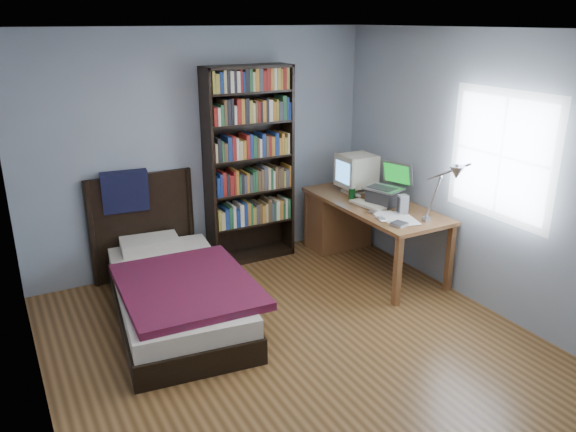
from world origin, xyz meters
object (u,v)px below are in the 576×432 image
object	(u,v)px
speaker	(403,204)
bookshelf	(249,166)
crt_monitor	(356,171)
keyboard	(368,205)
desk	(346,217)
laptop	(385,193)
desk_lamp	(452,178)
soda_can	(352,194)
bed	(173,287)

from	to	relation	value
speaker	bookshelf	bearing A→B (deg)	147.21
bookshelf	crt_monitor	bearing A→B (deg)	-21.55
keyboard	desk	bearing A→B (deg)	69.36
speaker	bookshelf	xyz separation A→B (m)	(-1.10, 1.24, 0.24)
crt_monitor	bookshelf	xyz separation A→B (m)	(-1.10, 0.43, 0.09)
crt_monitor	laptop	xyz separation A→B (m)	(0.01, -0.50, -0.12)
crt_monitor	bookshelf	size ratio (longest dim) A/B	0.20
laptop	keyboard	bearing A→B (deg)	170.98
desk	laptop	xyz separation A→B (m)	(0.06, -0.58, 0.43)
desk_lamp	soda_can	world-z (taller)	desk_lamp
laptop	bookshelf	distance (m)	1.47
speaker	soda_can	size ratio (longest dim) A/B	1.50
crt_monitor	soda_can	size ratio (longest dim) A/B	3.49
crt_monitor	keyboard	bearing A→B (deg)	-109.80
laptop	speaker	distance (m)	0.31
desk	laptop	bearing A→B (deg)	-83.78
bed	desk_lamp	bearing A→B (deg)	-27.66
desk_lamp	bed	world-z (taller)	desk_lamp
desk_lamp	speaker	xyz separation A→B (m)	(0.08, 0.71, -0.45)
bookshelf	bed	distance (m)	1.63
desk_lamp	keyboard	xyz separation A→B (m)	(-0.09, 1.04, -0.53)
crt_monitor	laptop	world-z (taller)	laptop
speaker	soda_can	world-z (taller)	speaker
bookshelf	bed	xyz separation A→B (m)	(-1.17, -0.81, -0.81)
laptop	bookshelf	size ratio (longest dim) A/B	0.22
desk	bed	world-z (taller)	bed
speaker	bed	xyz separation A→B (m)	(-2.26, 0.44, -0.57)
crt_monitor	bookshelf	distance (m)	1.18
laptop	soda_can	distance (m)	0.37
speaker	keyboard	bearing A→B (deg)	132.85
crt_monitor	speaker	world-z (taller)	crt_monitor
bed	speaker	bearing A→B (deg)	-10.94
bookshelf	bed	size ratio (longest dim) A/B	0.98
crt_monitor	desk_lamp	distance (m)	1.55
crt_monitor	bed	world-z (taller)	bed
laptop	desk_lamp	bearing A→B (deg)	-95.25
soda_can	bookshelf	distance (m)	1.14
soda_can	desk_lamp	bearing A→B (deg)	-85.46
speaker	desk	bearing A→B (deg)	109.17
desk	laptop	size ratio (longest dim) A/B	3.82
desk_lamp	bookshelf	xyz separation A→B (m)	(-1.01, 1.95, -0.21)
bed	soda_can	bearing A→B (deg)	4.75
speaker	bed	distance (m)	2.37
crt_monitor	bookshelf	world-z (taller)	bookshelf
desk	keyboard	world-z (taller)	keyboard
keyboard	bed	world-z (taller)	bed
keyboard	speaker	world-z (taller)	speaker
laptop	bed	bearing A→B (deg)	176.68
speaker	bed	bearing A→B (deg)	-175.13
speaker	soda_can	xyz separation A→B (m)	(-0.19, 0.61, -0.03)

